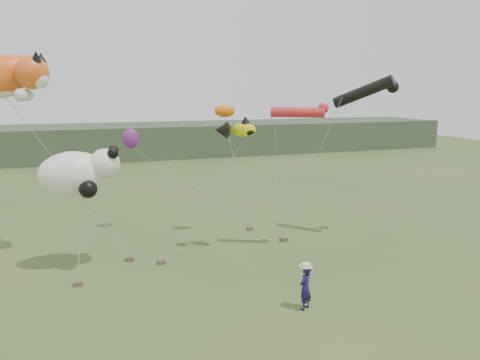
{
  "coord_description": "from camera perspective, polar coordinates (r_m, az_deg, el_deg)",
  "views": [
    {
      "loc": [
        -6.52,
        -16.73,
        8.19
      ],
      "look_at": [
        0.62,
        3.0,
        4.23
      ],
      "focal_mm": 35.0,
      "sensor_mm": 36.0,
      "label": 1
    }
  ],
  "objects": [
    {
      "name": "cat_kite",
      "position": [
        25.24,
        -26.99,
        11.04
      ],
      "size": [
        5.55,
        2.96,
        3.21
      ],
      "color": "#E95A1B",
      "rests_on": "ground"
    },
    {
      "name": "misc_kites",
      "position": [
        26.97,
        -8.27,
        6.47
      ],
      "size": [
        5.92,
        3.34,
        2.55
      ],
      "color": "#DB630D",
      "rests_on": "ground"
    },
    {
      "name": "festival_attendant",
      "position": [
        18.39,
        7.96,
        -12.86
      ],
      "size": [
        0.76,
        0.7,
        1.75
      ],
      "primitive_type": "imported",
      "rotation": [
        0.0,
        0.0,
        3.73
      ],
      "color": "#181347",
      "rests_on": "ground"
    },
    {
      "name": "tube_kites",
      "position": [
        25.81,
        12.98,
        9.76
      ],
      "size": [
        7.59,
        3.22,
        2.18
      ],
      "color": "black",
      "rests_on": "ground"
    },
    {
      "name": "panda_kite",
      "position": [
        22.49,
        -19.07,
        0.83
      ],
      "size": [
        3.63,
        2.35,
        2.26
      ],
      "color": "white",
      "rests_on": "ground"
    },
    {
      "name": "fish_kite",
      "position": [
        23.37,
        -0.56,
        6.19
      ],
      "size": [
        2.28,
        1.51,
        1.1
      ],
      "color": "yellow",
      "rests_on": "ground"
    },
    {
      "name": "ground",
      "position": [
        19.74,
        1.32,
        -13.82
      ],
      "size": [
        120.0,
        120.0,
        0.0
      ],
      "primitive_type": "plane",
      "color": "#385123",
      "rests_on": "ground"
    },
    {
      "name": "sandbag_anchors",
      "position": [
        24.4,
        -6.27,
        -8.74
      ],
      "size": [
        11.29,
        5.42,
        0.19
      ],
      "color": "brown",
      "rests_on": "ground"
    },
    {
      "name": "headland",
      "position": [
        61.84,
        -16.67,
        4.43
      ],
      "size": [
        90.0,
        13.0,
        4.0
      ],
      "color": "#2D3D28",
      "rests_on": "ground"
    }
  ]
}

